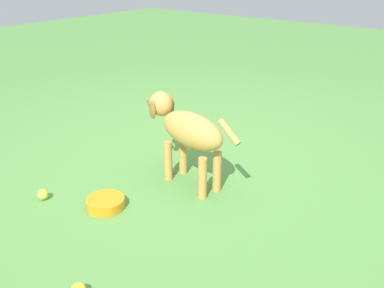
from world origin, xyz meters
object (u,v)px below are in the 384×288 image
(dog, at_px, (187,130))
(water_bowl, at_px, (106,203))
(tennis_ball_2, at_px, (168,145))
(tennis_ball_1, at_px, (43,195))

(dog, bearing_deg, water_bowl, 80.74)
(dog, height_order, tennis_ball_2, dog)
(dog, bearing_deg, tennis_ball_2, -25.94)
(tennis_ball_2, height_order, water_bowl, tennis_ball_2)
(tennis_ball_1, bearing_deg, water_bowl, 114.94)
(tennis_ball_2, bearing_deg, tennis_ball_1, -6.57)
(tennis_ball_2, distance_m, water_bowl, 0.87)
(dog, relative_size, tennis_ball_1, 12.22)
(water_bowl, bearing_deg, dog, 161.24)
(dog, xyz_separation_m, tennis_ball_2, (-0.31, -0.43, -0.33))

